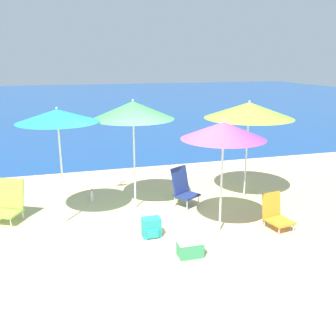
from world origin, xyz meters
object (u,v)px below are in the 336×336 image
Objects in this scene: backpack_teal at (151,227)px; seagull at (120,181)px; beach_chair_navy at (183,187)px; beach_umbrella_green at (133,110)px; water_bottle at (92,197)px; beach_umbrella_purple at (224,131)px; beach_chair_orange at (275,213)px; beach_chair_lime at (9,202)px; beach_umbrella_lime at (249,110)px; cooler_box at (190,247)px; beach_umbrella_teal at (57,116)px.

backpack_teal is 1.38× the size of seagull.
beach_chair_navy is 2.06m from seagull.
beach_chair_navy is at bearing -7.58° from beach_umbrella_green.
water_bottle is at bearing 113.30° from backpack_teal.
beach_umbrella_purple is 2.12m from beach_chair_navy.
beach_umbrella_green is 3.50m from beach_chair_orange.
beach_chair_navy is (1.05, -0.14, -1.71)m from beach_umbrella_green.
beach_umbrella_green is at bearing -86.31° from seagull.
beach_umbrella_purple is at bearing -6.23° from backpack_teal.
water_bottle is at bearing 45.61° from beach_chair_lime.
backpack_teal is 3.02m from seagull.
beach_chair_lime is at bearing 179.06° from beach_umbrella_green.
cooler_box is (-2.15, -2.28, -1.90)m from beach_umbrella_lime.
beach_chair_orange is at bearing -35.18° from water_bottle.
beach_umbrella_teal reaches higher than beach_chair_lime.
beach_umbrella_teal is at bearing -123.10° from water_bottle.
beach_umbrella_green is 3.58× the size of beach_chair_orange.
beach_umbrella_teal is 4.54m from beach_chair_orange.
backpack_teal is at bearing 173.77° from beach_umbrella_purple.
beach_chair_orange reaches higher than water_bottle.
backpack_teal is at bearing -151.52° from beach_umbrella_lime.
beach_chair_lime is at bearing 160.53° from beach_umbrella_teal.
beach_umbrella_lime is at bearing -10.81° from water_bottle.
beach_chair_orange is at bearing -79.53° from beach_chair_navy.
water_bottle is (-3.49, 0.67, -1.94)m from beach_umbrella_lime.
beach_umbrella_teal is at bearing 7.63° from beach_chair_lime.
beach_umbrella_teal is 1.08× the size of beach_umbrella_purple.
beach_chair_orange is (3.92, -1.39, -1.84)m from beach_umbrella_teal.
water_bottle is (-3.30, 2.33, -0.17)m from beach_chair_orange.
beach_umbrella_purple is 7.95× the size of seagull.
backpack_teal is (0.01, -1.47, -1.96)m from beach_umbrella_green.
beach_umbrella_lime reaches higher than seagull.
beach_chair_navy is at bearing 120.39° from beach_chair_orange.
beach_umbrella_teal is at bearing 142.97° from backpack_teal.
beach_chair_orange is 4.13m from seagull.
beach_chair_lime reaches higher than seagull.
beach_umbrella_teal is 3.43m from cooler_box.
backpack_teal is at bearing -87.96° from seagull.
cooler_box is at bearing -135.42° from beach_chair_navy.
beach_umbrella_teal is 3.08m from seagull.
beach_chair_lime is 3.86m from cooler_box.
beach_umbrella_teal is at bearing -167.39° from beach_umbrella_green.
water_bottle is 0.70× the size of cooler_box.
water_bottle is (-1.94, 0.74, -0.31)m from beach_chair_navy.
beach_chair_navy is (2.55, 0.20, -1.70)m from beach_umbrella_teal.
water_bottle is at bearing 128.73° from beach_chair_navy.
beach_chair_navy reaches higher than cooler_box.
beach_umbrella_teal is 5.46× the size of cooler_box.
beach_chair_orange is 4.04m from water_bottle.
beach_umbrella_green is at bearing 178.63° from beach_umbrella_lime.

